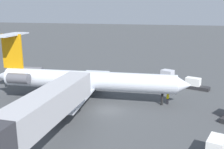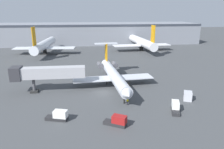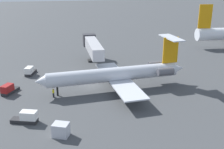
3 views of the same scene
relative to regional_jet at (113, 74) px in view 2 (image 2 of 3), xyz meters
The scene contains 11 objects.
ground_plane 6.52m from the regional_jet, 121.85° to the right, with size 400.00×400.00×0.10m, color #424447.
regional_jet is the anchor object (origin of this frame).
jet_bridge 17.23m from the regional_jet, behind, with size 17.28×3.21×6.45m.
ground_crew_marshaller 12.75m from the regional_jet, 83.43° to the right, with size 0.45×0.34×1.69m.
baggage_tug_lead 21.39m from the regional_jet, 124.79° to the right, with size 4.23×2.49×1.90m.
baggage_tug_trailing 20.89m from the regional_jet, 95.25° to the right, with size 4.17×3.20×1.90m.
baggage_tug_spare 19.56m from the regional_jet, 58.17° to the right, with size 2.59×4.24×1.90m.
cargo_container_uld 19.18m from the regional_jet, 37.42° to the right, with size 2.45×2.67×1.93m.
terminal_building 79.18m from the regional_jet, 92.16° to the left, with size 124.61×25.95×11.74m.
parked_airliner_west_end 52.70m from the regional_jet, 118.83° to the left, with size 27.32×32.27×13.14m.
parked_airliner_west_mid 53.22m from the regional_jet, 67.58° to the left, with size 28.24×33.42×13.24m.
Camera 2 is at (-3.86, -48.77, 19.09)m, focal length 34.67 mm.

